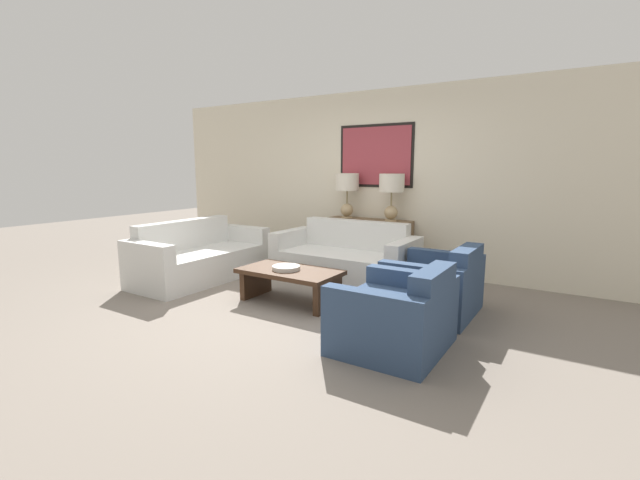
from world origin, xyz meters
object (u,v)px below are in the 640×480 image
(coffee_table, at_px, (290,278))
(decorative_bowl, at_px, (286,268))
(armchair_near_back_wall, at_px, (435,287))
(console_table, at_px, (368,245))
(table_lamp_right, at_px, (392,189))
(armchair_near_camera, at_px, (396,317))
(couch_by_side, at_px, (200,259))
(table_lamp_left, at_px, (347,188))
(couch_by_back_wall, at_px, (345,260))

(coffee_table, bearing_deg, decorative_bowl, -129.08)
(coffee_table, bearing_deg, armchair_near_back_wall, 19.63)
(armchair_near_back_wall, bearing_deg, coffee_table, -160.37)
(console_table, relative_size, table_lamp_right, 1.93)
(armchair_near_camera, bearing_deg, coffee_table, 160.37)
(table_lamp_right, xyz_separation_m, armchair_near_back_wall, (1.09, -1.32, -0.96))
(armchair_near_back_wall, bearing_deg, couch_by_side, -173.68)
(console_table, bearing_deg, table_lamp_left, 180.00)
(table_lamp_right, relative_size, armchair_near_back_wall, 0.70)
(table_lamp_right, distance_m, couch_by_side, 2.86)
(couch_by_back_wall, relative_size, decorative_bowl, 6.01)
(couch_by_back_wall, distance_m, armchair_near_back_wall, 1.58)
(decorative_bowl, bearing_deg, table_lamp_left, 97.92)
(coffee_table, bearing_deg, table_lamp_right, 77.07)
(couch_by_back_wall, xyz_separation_m, couch_by_side, (-1.75, -0.99, 0.00))
(couch_by_back_wall, relative_size, armchair_near_camera, 1.99)
(table_lamp_left, relative_size, couch_by_back_wall, 0.35)
(console_table, relative_size, couch_by_back_wall, 0.67)
(couch_by_side, xyz_separation_m, armchair_near_back_wall, (3.20, 0.35, -0.01))
(couch_by_back_wall, height_order, armchair_near_camera, couch_by_back_wall)
(table_lamp_left, relative_size, table_lamp_right, 1.00)
(coffee_table, height_order, armchair_near_camera, armchair_near_camera)
(console_table, relative_size, coffee_table, 1.12)
(console_table, xyz_separation_m, table_lamp_left, (-0.36, 0.00, 0.84))
(table_lamp_right, distance_m, armchair_near_camera, 2.80)
(couch_by_side, bearing_deg, table_lamp_right, 38.41)
(table_lamp_right, distance_m, couch_by_back_wall, 1.23)
(console_table, bearing_deg, coffee_table, -92.11)
(armchair_near_back_wall, distance_m, armchair_near_camera, 1.08)
(decorative_bowl, distance_m, armchair_near_back_wall, 1.65)
(coffee_table, xyz_separation_m, armchair_near_camera, (1.51, -0.54, -0.01))
(console_table, xyz_separation_m, decorative_bowl, (-0.10, -1.89, 0.02))
(couch_by_back_wall, xyz_separation_m, coffee_table, (-0.07, -1.18, 0.00))
(table_lamp_left, height_order, table_lamp_right, same)
(armchair_near_camera, bearing_deg, table_lamp_right, 114.35)
(console_table, distance_m, armchair_near_camera, 2.80)
(couch_by_side, bearing_deg, armchair_near_back_wall, 6.32)
(table_lamp_right, height_order, couch_by_side, table_lamp_right)
(table_lamp_left, distance_m, couch_by_back_wall, 1.23)
(console_table, height_order, couch_by_side, couch_by_side)
(table_lamp_left, distance_m, armchair_near_back_wall, 2.43)
(couch_by_side, relative_size, armchair_near_camera, 1.99)
(table_lamp_left, relative_size, decorative_bowl, 2.11)
(table_lamp_right, height_order, couch_by_back_wall, table_lamp_right)
(couch_by_back_wall, height_order, coffee_table, couch_by_back_wall)
(armchair_near_camera, bearing_deg, armchair_near_back_wall, 90.00)
(table_lamp_left, xyz_separation_m, couch_by_side, (-1.39, -1.67, -0.95))
(couch_by_back_wall, xyz_separation_m, armchair_near_camera, (1.45, -1.72, -0.01))
(armchair_near_camera, bearing_deg, console_table, 121.05)
(table_lamp_right, bearing_deg, coffee_table, -102.93)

